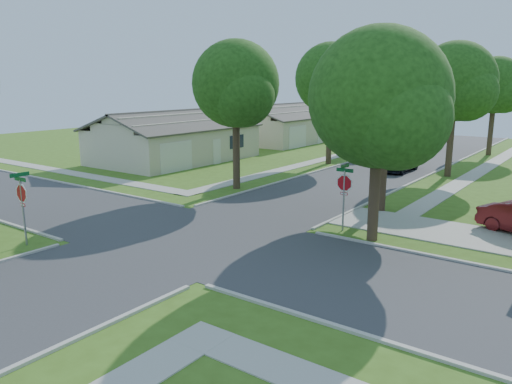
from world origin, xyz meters
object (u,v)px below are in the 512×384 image
object	(u,v)px
stop_sign_sw	(22,196)
house_nw_near	(175,142)
tree_w_mid	(332,82)
tree_ne_corner	(380,104)
stop_sign_ne	(344,186)
tree_e_near	(388,99)
car_curb_east	(400,161)
tree_w_far	(393,92)
tree_e_far	(496,88)
tree_e_mid	(456,85)
house_nw_far	(285,128)
car_curb_west	(425,143)
tree_w_near	(237,88)

from	to	relation	value
stop_sign_sw	house_nw_near	world-z (taller)	house_nw_near
tree_w_mid	tree_ne_corner	distance (m)	20.10
stop_sign_ne	tree_e_near	distance (m)	5.62
car_curb_east	tree_w_mid	bearing A→B (deg)	179.92
stop_sign_sw	tree_w_far	xyz separation A→B (m)	(0.05, 38.71, 3.48)
tree_e_far	car_curb_east	xyz separation A→B (m)	(-3.55, -13.01, -5.19)
stop_sign_sw	tree_e_near	xyz separation A→B (m)	(9.45, 13.71, 3.61)
stop_sign_ne	tree_e_mid	world-z (taller)	tree_e_mid
stop_sign_sw	tree_e_far	world-z (taller)	tree_e_far
house_nw_far	car_curb_west	size ratio (longest dim) A/B	3.43
tree_w_near	house_nw_near	distance (m)	13.63
tree_w_near	tree_w_far	distance (m)	25.01
tree_e_far	tree_w_far	size ratio (longest dim) A/B	1.09
car_curb_east	tree_e_near	bearing A→B (deg)	-73.45
stop_sign_sw	house_nw_far	bearing A→B (deg)	107.10
stop_sign_ne	car_curb_west	world-z (taller)	stop_sign_ne
tree_w_far	car_curb_east	world-z (taller)	tree_w_far
tree_e_near	tree_ne_corner	world-z (taller)	tree_ne_corner
tree_w_mid	tree_w_far	xyz separation A→B (m)	(-0.01, 13.00, -0.98)
stop_sign_sw	tree_e_near	world-z (taller)	tree_e_near
tree_e_far	car_curb_east	distance (m)	14.45
stop_sign_sw	tree_e_near	distance (m)	17.04
stop_sign_sw	car_curb_west	bearing A→B (deg)	85.25
tree_e_near	tree_w_mid	xyz separation A→B (m)	(-9.39, 12.00, 0.85)
tree_ne_corner	car_curb_east	distance (m)	18.21
tree_e_mid	tree_w_near	xyz separation A→B (m)	(-9.40, -12.00, -0.14)
tree_e_mid	house_nw_near	size ratio (longest dim) A/B	0.68
stop_sign_ne	tree_ne_corner	xyz separation A→B (m)	(1.66, -0.49, 3.56)
car_curb_east	stop_sign_ne	bearing A→B (deg)	-77.82
tree_e_far	car_curb_west	bearing A→B (deg)	170.11
stop_sign_sw	car_curb_east	size ratio (longest dim) A/B	0.65
tree_e_far	tree_ne_corner	bearing A→B (deg)	-86.91
tree_w_far	house_nw_near	size ratio (longest dim) A/B	0.59
tree_e_near	car_curb_east	xyz separation A→B (m)	(-3.55, 11.99, -4.86)
tree_ne_corner	car_curb_west	world-z (taller)	tree_ne_corner
car_curb_east	car_curb_west	size ratio (longest dim) A/B	1.16
tree_e_near	house_nw_near	bearing A→B (deg)	163.89
tree_ne_corner	car_curb_west	xyz separation A→B (m)	(-7.76, 30.87, -5.02)
tree_e_near	tree_e_mid	xyz separation A→B (m)	(0.01, 12.00, 0.61)
house_nw_far	car_curb_east	xyz separation A→B (m)	(17.19, -11.00, -0.73)
house_nw_far	car_curb_east	bearing A→B (deg)	-32.62
tree_e_mid	stop_sign_sw	bearing A→B (deg)	-110.20
tree_e_mid	car_curb_west	size ratio (longest dim) A/B	2.33
tree_w_near	stop_sign_sw	bearing A→B (deg)	-90.23
tree_e_mid	house_nw_far	xyz separation A→B (m)	(-20.75, 10.99, -4.74)
tree_e_near	tree_w_far	size ratio (longest dim) A/B	1.03
house_nw_far	tree_e_far	bearing A→B (deg)	5.53
tree_w_far	car_curb_west	bearing A→B (deg)	18.26
tree_w_mid	car_curb_west	world-z (taller)	tree_w_mid
house_nw_near	car_curb_east	size ratio (longest dim) A/B	2.95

